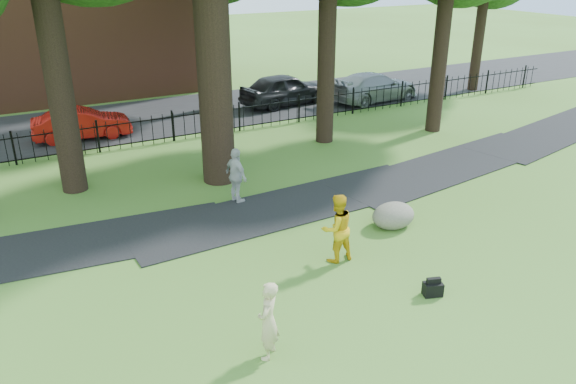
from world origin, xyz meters
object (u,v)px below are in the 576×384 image
woman (268,321)px  red_sedan (82,124)px  man (337,228)px  boulder (393,214)px

woman → red_sedan: size_ratio=0.41×
woman → man: (3.17, 2.49, 0.08)m
woman → man: 4.03m
woman → boulder: size_ratio=1.26×
man → red_sedan: (-3.72, 13.67, -0.25)m
red_sedan → man: bearing=-158.9°
man → boulder: size_ratio=1.38×
man → boulder: (2.49, 0.84, -0.52)m
man → red_sedan: 14.17m
man → boulder: bearing=-161.4°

